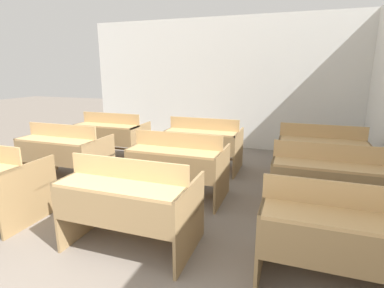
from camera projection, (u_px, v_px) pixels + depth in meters
The scene contains 9 objects.
wall_back at pixel (218, 84), 6.71m from camera, with size 6.13×0.06×2.83m.
bench_front_center at pixel (130, 202), 2.92m from camera, with size 1.24×0.80×0.92m.
bench_front_right at pixel (342, 236), 2.32m from camera, with size 1.24×0.80×0.92m.
bench_second_left at pixel (65, 152), 4.68m from camera, with size 1.24×0.80×0.92m.
bench_second_center at pixel (178, 164), 4.07m from camera, with size 1.24×0.80×0.92m.
bench_second_right at pixel (327, 180), 3.48m from camera, with size 1.24×0.80×0.92m.
bench_third_left at pixel (112, 136), 5.86m from camera, with size 1.24×0.80×0.92m.
bench_third_center at pixel (204, 143), 5.26m from camera, with size 1.24×0.80×0.92m.
bench_third_right at pixel (320, 153), 4.64m from camera, with size 1.24×0.80×0.92m.
Camera 1 is at (1.70, -0.74, 1.73)m, focal length 28.00 mm.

